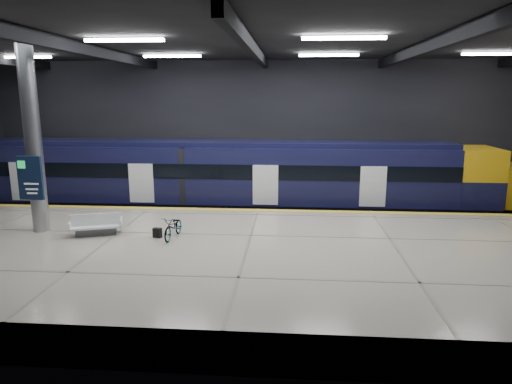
# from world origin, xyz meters

# --- Properties ---
(ground) EXTENTS (30.00, 30.00, 0.00)m
(ground) POSITION_xyz_m (0.00, 0.00, 0.00)
(ground) COLOR black
(ground) RESTS_ON ground
(room_shell) EXTENTS (30.10, 16.10, 8.05)m
(room_shell) POSITION_xyz_m (-0.00, 0.00, 5.72)
(room_shell) COLOR black
(room_shell) RESTS_ON ground
(platform) EXTENTS (30.00, 11.00, 1.10)m
(platform) POSITION_xyz_m (0.00, -2.50, 0.55)
(platform) COLOR #B8B09C
(platform) RESTS_ON ground
(safety_strip) EXTENTS (30.00, 0.40, 0.01)m
(safety_strip) POSITION_xyz_m (0.00, 2.75, 1.11)
(safety_strip) COLOR yellow
(safety_strip) RESTS_ON platform
(rails) EXTENTS (30.00, 1.52, 0.16)m
(rails) POSITION_xyz_m (0.00, 5.50, 0.08)
(rails) COLOR gray
(rails) RESTS_ON ground
(train) EXTENTS (29.40, 2.84, 3.79)m
(train) POSITION_xyz_m (-0.97, 5.50, 2.06)
(train) COLOR black
(train) RESTS_ON ground
(bench) EXTENTS (1.97, 1.29, 0.81)m
(bench) POSITION_xyz_m (-5.68, -1.40, 1.38)
(bench) COLOR #595B60
(bench) RESTS_ON platform
(bicycle) EXTENTS (0.73, 1.64, 0.83)m
(bicycle) POSITION_xyz_m (-2.75, -1.53, 1.52)
(bicycle) COLOR #99999E
(bicycle) RESTS_ON platform
(pannier_bag) EXTENTS (0.33, 0.24, 0.35)m
(pannier_bag) POSITION_xyz_m (-3.35, -1.53, 1.28)
(pannier_bag) COLOR black
(pannier_bag) RESTS_ON platform
(info_column) EXTENTS (0.90, 0.78, 6.90)m
(info_column) POSITION_xyz_m (-8.00, -1.03, 4.46)
(info_column) COLOR #9EA0A5
(info_column) RESTS_ON platform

